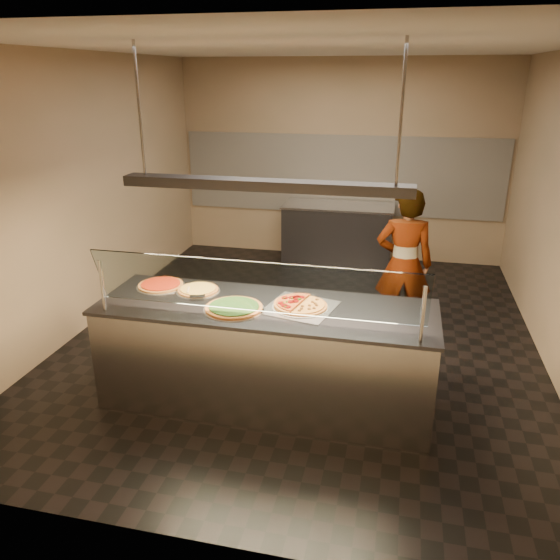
% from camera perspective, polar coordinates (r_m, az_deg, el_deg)
% --- Properties ---
extents(ground, '(5.00, 6.00, 0.02)m').
position_cam_1_polar(ground, '(6.19, 2.48, -5.85)').
color(ground, black).
rests_on(ground, ground).
extents(ceiling, '(5.00, 6.00, 0.02)m').
position_cam_1_polar(ceiling, '(5.54, 3.00, 23.33)').
color(ceiling, silver).
rests_on(ceiling, wall_back).
extents(wall_back, '(5.00, 0.02, 3.00)m').
position_cam_1_polar(wall_back, '(8.61, 6.39, 12.21)').
color(wall_back, tan).
rests_on(wall_back, ground).
extents(wall_front, '(5.00, 0.02, 3.00)m').
position_cam_1_polar(wall_front, '(2.91, -7.99, -5.08)').
color(wall_front, tan).
rests_on(wall_front, ground).
extents(wall_left, '(0.02, 6.00, 3.00)m').
position_cam_1_polar(wall_left, '(6.59, -19.56, 8.55)').
color(wall_left, tan).
rests_on(wall_left, ground).
extents(tile_band, '(4.90, 0.02, 1.20)m').
position_cam_1_polar(tile_band, '(8.61, 6.31, 10.86)').
color(tile_band, silver).
rests_on(tile_band, wall_back).
extents(serving_counter, '(2.86, 0.94, 0.93)m').
position_cam_1_polar(serving_counter, '(4.80, -1.46, -7.78)').
color(serving_counter, '#B7B7BC').
rests_on(serving_counter, ground).
extents(sneeze_guard, '(2.62, 0.18, 0.54)m').
position_cam_1_polar(sneeze_guard, '(4.18, -2.71, -0.78)').
color(sneeze_guard, '#B7B7BC').
rests_on(sneeze_guard, serving_counter).
extents(perforated_tray, '(0.64, 0.64, 0.01)m').
position_cam_1_polar(perforated_tray, '(4.56, 2.13, -2.81)').
color(perforated_tray, silver).
rests_on(perforated_tray, serving_counter).
extents(half_pizza_pepperoni, '(0.31, 0.48, 0.05)m').
position_cam_1_polar(half_pizza_pepperoni, '(4.57, 0.83, -2.38)').
color(half_pizza_pepperoni, brown).
rests_on(half_pizza_pepperoni, perforated_tray).
extents(half_pizza_sausage, '(0.31, 0.48, 0.04)m').
position_cam_1_polar(half_pizza_sausage, '(4.53, 3.48, -2.72)').
color(half_pizza_sausage, brown).
rests_on(half_pizza_sausage, perforated_tray).
extents(pizza_spinach, '(0.51, 0.51, 0.03)m').
position_cam_1_polar(pizza_spinach, '(4.53, -4.83, -2.88)').
color(pizza_spinach, silver).
rests_on(pizza_spinach, serving_counter).
extents(pizza_cheese, '(0.39, 0.39, 0.03)m').
position_cam_1_polar(pizza_cheese, '(4.95, -8.54, -0.99)').
color(pizza_cheese, silver).
rests_on(pizza_cheese, serving_counter).
extents(pizza_tomato, '(0.44, 0.44, 0.03)m').
position_cam_1_polar(pizza_tomato, '(5.13, -12.33, -0.47)').
color(pizza_tomato, silver).
rests_on(pizza_tomato, serving_counter).
extents(pizza_spatula, '(0.23, 0.22, 0.02)m').
position_cam_1_polar(pizza_spatula, '(4.86, -9.17, -1.24)').
color(pizza_spatula, '#B7B7BC').
rests_on(pizza_spatula, pizza_spinach).
extents(prep_table, '(1.65, 0.74, 0.93)m').
position_cam_1_polar(prep_table, '(8.37, 6.04, 4.73)').
color(prep_table, '#3B3B40').
rests_on(prep_table, ground).
extents(worker, '(0.63, 0.44, 1.67)m').
position_cam_1_polar(worker, '(6.02, 12.81, 1.59)').
color(worker, '#26242D').
rests_on(worker, ground).
extents(heat_lamp_housing, '(2.30, 0.18, 0.08)m').
position_cam_1_polar(heat_lamp_housing, '(4.29, -1.65, 9.90)').
color(heat_lamp_housing, '#3B3B40').
rests_on(heat_lamp_housing, ceiling).
extents(lamp_rod_left, '(0.02, 0.02, 1.01)m').
position_cam_1_polar(lamp_rod_left, '(4.58, -14.49, 16.84)').
color(lamp_rod_left, '#B7B7BC').
rests_on(lamp_rod_left, ceiling).
extents(lamp_rod_right, '(0.02, 0.02, 1.01)m').
position_cam_1_polar(lamp_rod_right, '(4.09, 12.57, 16.60)').
color(lamp_rod_right, '#B7B7BC').
rests_on(lamp_rod_right, ceiling).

